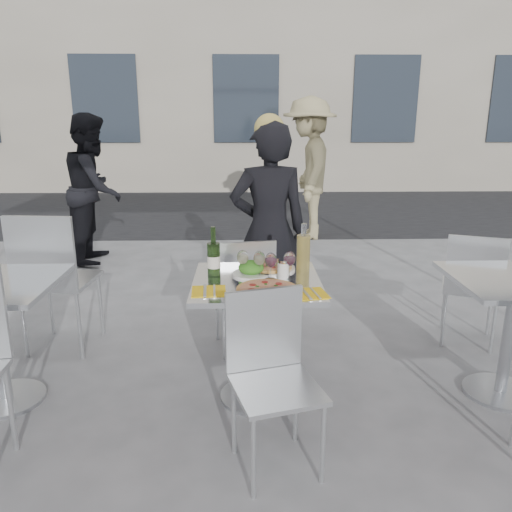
{
  "coord_description": "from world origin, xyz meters",
  "views": [
    {
      "loc": [
        -0.07,
        -2.69,
        1.65
      ],
      "look_at": [
        0.0,
        0.15,
        0.85
      ],
      "focal_mm": 35.0,
      "sensor_mm": 36.0,
      "label": 1
    }
  ],
  "objects_px": {
    "pedestrian_a": "(94,189)",
    "wine_bottle": "(214,258)",
    "side_table_right": "(512,312)",
    "sugar_shaker": "(283,269)",
    "wineglass_red_b": "(290,260)",
    "side_chair_lfar": "(52,272)",
    "chair_near": "(271,365)",
    "woman_diner": "(269,231)",
    "napkin_left": "(209,291)",
    "pizza_near": "(267,290)",
    "wineglass_white_a": "(243,258)",
    "salad_plate": "(251,269)",
    "main_table": "(257,315)",
    "wineglass_red_a": "(271,261)",
    "side_chair_rfar": "(472,281)",
    "wineglass_white_b": "(259,259)",
    "carafe": "(303,252)",
    "pedestrian_b": "(309,169)",
    "chair_far": "(245,286)",
    "pizza_far": "(270,267)",
    "napkin_right": "(309,293)"
  },
  "relations": [
    {
      "from": "wineglass_white_a",
      "to": "pedestrian_a",
      "type": "bearing_deg",
      "value": 119.64
    },
    {
      "from": "wineglass_red_b",
      "to": "napkin_right",
      "type": "relative_size",
      "value": 0.76
    },
    {
      "from": "side_chair_rfar",
      "to": "woman_diner",
      "type": "distance_m",
      "value": 1.52
    },
    {
      "from": "side_chair_lfar",
      "to": "napkin_left",
      "type": "distance_m",
      "value": 1.42
    },
    {
      "from": "side_table_right",
      "to": "pizza_near",
      "type": "xyz_separation_m",
      "value": [
        -1.45,
        -0.2,
        0.22
      ]
    },
    {
      "from": "main_table",
      "to": "side_table_right",
      "type": "relative_size",
      "value": 1.0
    },
    {
      "from": "pedestrian_a",
      "to": "carafe",
      "type": "distance_m",
      "value": 3.57
    },
    {
      "from": "pizza_near",
      "to": "wine_bottle",
      "type": "height_order",
      "value": "wine_bottle"
    },
    {
      "from": "wine_bottle",
      "to": "pedestrian_b",
      "type": "bearing_deg",
      "value": 75.37
    },
    {
      "from": "side_table_right",
      "to": "woman_diner",
      "type": "xyz_separation_m",
      "value": [
        -1.38,
        1.01,
        0.27
      ]
    },
    {
      "from": "chair_far",
      "to": "pizza_near",
      "type": "height_order",
      "value": "chair_far"
    },
    {
      "from": "pedestrian_a",
      "to": "wine_bottle",
      "type": "distance_m",
      "value": 3.38
    },
    {
      "from": "pizza_near",
      "to": "salad_plate",
      "type": "xyz_separation_m",
      "value": [
        -0.08,
        0.29,
        0.03
      ]
    },
    {
      "from": "side_table_right",
      "to": "wineglass_red_a",
      "type": "bearing_deg",
      "value": 179.57
    },
    {
      "from": "pedestrian_a",
      "to": "side_table_right",
      "type": "bearing_deg",
      "value": -136.09
    },
    {
      "from": "wineglass_white_a",
      "to": "wineglass_red_b",
      "type": "relative_size",
      "value": 1.0
    },
    {
      "from": "chair_near",
      "to": "wineglass_red_a",
      "type": "distance_m",
      "value": 0.66
    },
    {
      "from": "side_table_right",
      "to": "pedestrian_a",
      "type": "bearing_deg",
      "value": 136.91
    },
    {
      "from": "napkin_right",
      "to": "chair_near",
      "type": "bearing_deg",
      "value": -135.1
    },
    {
      "from": "pizza_far",
      "to": "wineglass_red_b",
      "type": "xyz_separation_m",
      "value": [
        0.1,
        -0.17,
        0.09
      ]
    },
    {
      "from": "chair_far",
      "to": "woman_diner",
      "type": "distance_m",
      "value": 0.54
    },
    {
      "from": "chair_near",
      "to": "wineglass_red_a",
      "type": "xyz_separation_m",
      "value": [
        0.03,
        0.55,
        0.35
      ]
    },
    {
      "from": "side_chair_lfar",
      "to": "carafe",
      "type": "xyz_separation_m",
      "value": [
        1.69,
        -0.48,
        0.26
      ]
    },
    {
      "from": "wine_bottle",
      "to": "chair_far",
      "type": "bearing_deg",
      "value": 71.4
    },
    {
      "from": "carafe",
      "to": "napkin_right",
      "type": "relative_size",
      "value": 1.4
    },
    {
      "from": "chair_near",
      "to": "wineglass_red_b",
      "type": "relative_size",
      "value": 5.41
    },
    {
      "from": "salad_plate",
      "to": "chair_far",
      "type": "bearing_deg",
      "value": 94.14
    },
    {
      "from": "pedestrian_b",
      "to": "carafe",
      "type": "height_order",
      "value": "pedestrian_b"
    },
    {
      "from": "sugar_shaker",
      "to": "wineglass_red_a",
      "type": "xyz_separation_m",
      "value": [
        -0.07,
        -0.03,
        0.06
      ]
    },
    {
      "from": "pizza_far",
      "to": "wineglass_red_a",
      "type": "bearing_deg",
      "value": -91.51
    },
    {
      "from": "side_chair_rfar",
      "to": "wine_bottle",
      "type": "bearing_deg",
      "value": 40.02
    },
    {
      "from": "wineglass_white_a",
      "to": "side_chair_rfar",
      "type": "bearing_deg",
      "value": 20.09
    },
    {
      "from": "salad_plate",
      "to": "wineglass_red_b",
      "type": "height_order",
      "value": "wineglass_red_b"
    },
    {
      "from": "pizza_far",
      "to": "wineglass_red_a",
      "type": "height_order",
      "value": "wineglass_red_a"
    },
    {
      "from": "pedestrian_a",
      "to": "wineglass_white_b",
      "type": "distance_m",
      "value": 3.52
    },
    {
      "from": "wineglass_red_b",
      "to": "side_chair_lfar",
      "type": "bearing_deg",
      "value": 159.15
    },
    {
      "from": "sugar_shaker",
      "to": "wineglass_red_b",
      "type": "distance_m",
      "value": 0.07
    },
    {
      "from": "woman_diner",
      "to": "napkin_left",
      "type": "bearing_deg",
      "value": 66.26
    },
    {
      "from": "pedestrian_a",
      "to": "napkin_left",
      "type": "xyz_separation_m",
      "value": [
        1.53,
        -3.26,
        -0.09
      ]
    },
    {
      "from": "side_table_right",
      "to": "chair_near",
      "type": "xyz_separation_m",
      "value": [
        -1.45,
        -0.54,
        -0.03
      ]
    },
    {
      "from": "side_table_right",
      "to": "side_chair_rfar",
      "type": "relative_size",
      "value": 0.88
    },
    {
      "from": "side_chair_lfar",
      "to": "wineglass_red_a",
      "type": "bearing_deg",
      "value": 162.21
    },
    {
      "from": "chair_near",
      "to": "napkin_left",
      "type": "distance_m",
      "value": 0.54
    },
    {
      "from": "side_chair_rfar",
      "to": "wineglass_red_b",
      "type": "relative_size",
      "value": 5.43
    },
    {
      "from": "wine_bottle",
      "to": "napkin_left",
      "type": "relative_size",
      "value": 1.47
    },
    {
      "from": "chair_near",
      "to": "pizza_near",
      "type": "bearing_deg",
      "value": 74.18
    },
    {
      "from": "main_table",
      "to": "pedestrian_a",
      "type": "distance_m",
      "value": 3.57
    },
    {
      "from": "side_table_right",
      "to": "sugar_shaker",
      "type": "distance_m",
      "value": 1.37
    },
    {
      "from": "wine_bottle",
      "to": "wineglass_white_b",
      "type": "relative_size",
      "value": 1.87
    },
    {
      "from": "side_chair_lfar",
      "to": "side_chair_rfar",
      "type": "height_order",
      "value": "side_chair_lfar"
    }
  ]
}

